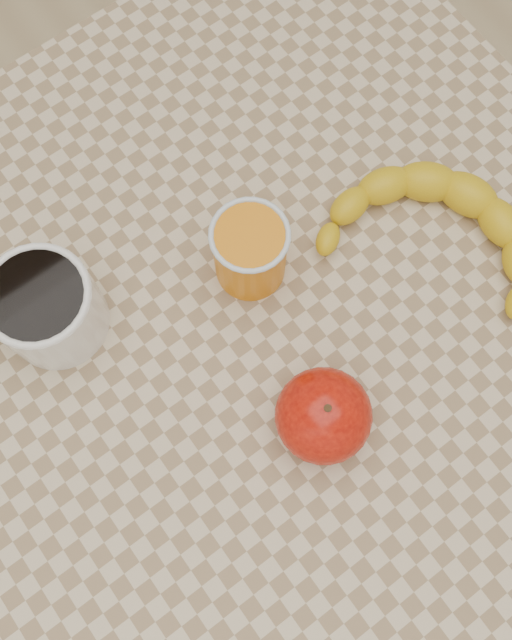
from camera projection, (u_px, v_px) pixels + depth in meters
ground at (256, 431)px, 1.41m from camera, size 3.00×3.00×0.00m
table at (256, 348)px, 0.77m from camera, size 0.80×0.80×0.75m
coffee_mug at (43, 308)px, 0.65m from camera, size 0.15×0.13×0.08m
orange_juice_glass at (250, 251)px, 0.67m from camera, size 0.07×0.07×0.09m
apple at (323, 416)px, 0.63m from camera, size 0.09×0.09×0.08m
banana at (440, 236)px, 0.70m from camera, size 0.37×0.39×0.04m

